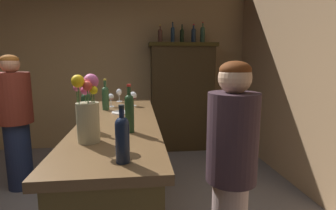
{
  "coord_description": "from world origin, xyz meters",
  "views": [
    {
      "loc": [
        0.74,
        -1.84,
        1.54
      ],
      "look_at": [
        1.05,
        0.78,
        1.09
      ],
      "focal_mm": 27.99,
      "sensor_mm": 36.0,
      "label": 1
    }
  ],
  "objects": [
    {
      "name": "wall_back",
      "position": [
        0.0,
        2.91,
        1.48
      ],
      "size": [
        5.44,
        0.12,
        2.96
      ],
      "primitive_type": "cube",
      "color": "tan",
      "rests_on": "ground"
    },
    {
      "name": "wine_bottle_riesling",
      "position": [
        0.66,
        -0.64,
        1.18
      ],
      "size": [
        0.07,
        0.07,
        0.28
      ],
      "color": "#172138",
      "rests_on": "bar_counter"
    },
    {
      "name": "wine_bottle_syrah",
      "position": [
        0.68,
        -0.11,
        1.2
      ],
      "size": [
        0.06,
        0.06,
        0.32
      ],
      "color": "#203C1F",
      "rests_on": "bar_counter"
    },
    {
      "name": "display_cabinet",
      "position": [
        1.5,
        2.6,
        0.95
      ],
      "size": [
        1.13,
        0.46,
        1.83
      ],
      "color": "#312312",
      "rests_on": "ground"
    },
    {
      "name": "wine_glass_mid",
      "position": [
        0.69,
        0.94,
        1.16
      ],
      "size": [
        0.08,
        0.08,
        0.15
      ],
      "color": "white",
      "rests_on": "bar_counter"
    },
    {
      "name": "patron_in_navy",
      "position": [
        -0.7,
        1.36,
        0.87
      ],
      "size": [
        0.4,
        0.4,
        1.6
      ],
      "rotation": [
        0.0,
        0.0,
        -0.99
      ],
      "color": "#1C2546",
      "rests_on": "ground"
    },
    {
      "name": "bartender",
      "position": [
        1.32,
        -0.32,
        0.86
      ],
      "size": [
        0.32,
        0.32,
        1.54
      ],
      "rotation": [
        0.0,
        0.0,
        2.9
      ],
      "color": "#BA9E98",
      "rests_on": "ground"
    },
    {
      "name": "bar_counter",
      "position": [
        0.58,
        0.3,
        0.53
      ],
      "size": [
        0.61,
        2.21,
        1.06
      ],
      "color": "brown",
      "rests_on": "ground"
    },
    {
      "name": "wine_glass_rear",
      "position": [
        0.53,
        1.26,
        1.17
      ],
      "size": [
        0.07,
        0.07,
        0.15
      ],
      "color": "white",
      "rests_on": "bar_counter"
    },
    {
      "name": "wine_bottle_chardonnay",
      "position": [
        0.39,
        -0.0,
        1.2
      ],
      "size": [
        0.07,
        0.07,
        0.32
      ],
      "color": "#1E351E",
      "rests_on": "bar_counter"
    },
    {
      "name": "cheese_plate",
      "position": [
        0.6,
        0.56,
        1.07
      ],
      "size": [
        0.19,
        0.19,
        0.01
      ],
      "primitive_type": "cylinder",
      "color": "white",
      "rests_on": "bar_counter"
    },
    {
      "name": "display_bottle_left",
      "position": [
        1.13,
        2.6,
        1.95
      ],
      "size": [
        0.08,
        0.08,
        0.29
      ],
      "color": "#48281D",
      "rests_on": "display_cabinet"
    },
    {
      "name": "display_bottle_right",
      "position": [
        1.85,
        2.6,
        1.98
      ],
      "size": [
        0.08,
        0.08,
        0.34
      ],
      "color": "#2C462E",
      "rests_on": "display_cabinet"
    },
    {
      "name": "display_bottle_center",
      "position": [
        1.5,
        2.6,
        1.96
      ],
      "size": [
        0.07,
        0.07,
        0.3
      ],
      "color": "black",
      "rests_on": "display_cabinet"
    },
    {
      "name": "flower_arrangement",
      "position": [
        0.45,
        -0.29,
        1.24
      ],
      "size": [
        0.14,
        0.16,
        0.4
      ],
      "color": "tan",
      "rests_on": "bar_counter"
    },
    {
      "name": "wine_glass_front",
      "position": [
        0.46,
        0.92,
        1.16
      ],
      "size": [
        0.07,
        0.07,
        0.14
      ],
      "color": "white",
      "rests_on": "bar_counter"
    },
    {
      "name": "display_bottle_midleft",
      "position": [
        1.34,
        2.6,
        1.97
      ],
      "size": [
        0.06,
        0.06,
        0.34
      ],
      "color": "#192B3D",
      "rests_on": "display_cabinet"
    },
    {
      "name": "display_bottle_midright",
      "position": [
        1.69,
        2.6,
        1.96
      ],
      "size": [
        0.08,
        0.08,
        0.31
      ],
      "color": "#1B2736",
      "rests_on": "display_cabinet"
    },
    {
      "name": "wine_bottle_rose",
      "position": [
        0.43,
        0.74,
        1.19
      ],
      "size": [
        0.07,
        0.07,
        0.3
      ],
      "color": "#2A4A2A",
      "rests_on": "bar_counter"
    }
  ]
}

